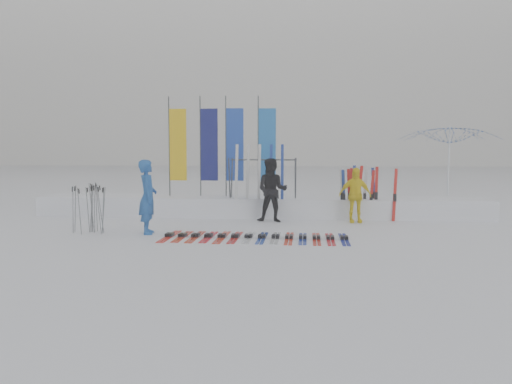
# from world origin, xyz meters

# --- Properties ---
(ground) EXTENTS (120.00, 120.00, 0.00)m
(ground) POSITION_xyz_m (0.00, 0.00, 0.00)
(ground) COLOR white
(ground) RESTS_ON ground
(snow_bank) EXTENTS (14.00, 1.60, 0.60)m
(snow_bank) POSITION_xyz_m (0.00, 4.60, 0.30)
(snow_bank) COLOR white
(snow_bank) RESTS_ON ground
(person_blue) EXTENTS (0.59, 0.76, 1.83)m
(person_blue) POSITION_xyz_m (-2.41, 0.87, 0.92)
(person_blue) COLOR #1C51A3
(person_blue) RESTS_ON ground
(person_black) EXTENTS (0.95, 0.77, 1.84)m
(person_black) POSITION_xyz_m (0.50, 3.23, 0.92)
(person_black) COLOR black
(person_black) RESTS_ON ground
(person_yellow) EXTENTS (0.97, 0.50, 1.58)m
(person_yellow) POSITION_xyz_m (2.87, 3.39, 0.79)
(person_yellow) COLOR yellow
(person_yellow) RESTS_ON ground
(tent_canopy) EXTENTS (4.11, 4.16, 2.99)m
(tent_canopy) POSITION_xyz_m (6.14, 5.96, 1.49)
(tent_canopy) COLOR white
(tent_canopy) RESTS_ON ground
(ski_row) EXTENTS (4.29, 1.70, 0.07)m
(ski_row) POSITION_xyz_m (0.29, 0.50, 0.04)
(ski_row) COLOR red
(ski_row) RESTS_ON ground
(pole_cluster) EXTENTS (0.93, 0.63, 1.26)m
(pole_cluster) POSITION_xyz_m (-3.88, 0.90, 0.60)
(pole_cluster) COLOR #595B60
(pole_cluster) RESTS_ON ground
(feather_flags) EXTENTS (3.46, 0.18, 3.20)m
(feather_flags) POSITION_xyz_m (-1.25, 4.82, 2.24)
(feather_flags) COLOR #383A3F
(feather_flags) RESTS_ON ground
(ski_rack) EXTENTS (2.04, 0.80, 1.23)m
(ski_rack) POSITION_xyz_m (0.15, 4.20, 1.38)
(ski_rack) COLOR #383A3F
(ski_rack) RESTS_ON ground
(upright_skis) EXTENTS (1.60, 1.05, 1.62)m
(upright_skis) POSITION_xyz_m (3.11, 4.14, 0.77)
(upright_skis) COLOR silver
(upright_skis) RESTS_ON ground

